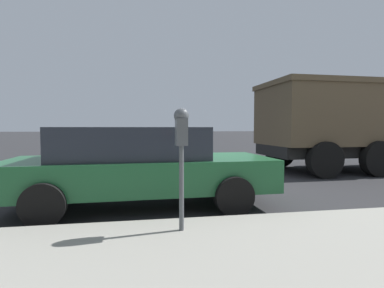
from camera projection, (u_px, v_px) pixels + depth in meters
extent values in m
plane|color=#2B2B2D|center=(181.00, 193.00, 6.53)|extent=(220.00, 220.00, 0.00)
cylinder|color=#4C5156|center=(181.00, 188.00, 3.78)|extent=(0.06, 0.06, 1.08)
cube|color=#4C5156|center=(181.00, 132.00, 3.74)|extent=(0.20, 0.14, 0.34)
sphere|color=#4C5156|center=(181.00, 116.00, 3.73)|extent=(0.19, 0.19, 0.19)
cube|color=#B21919|center=(180.00, 135.00, 3.84)|extent=(0.01, 0.11, 0.12)
cube|color=black|center=(180.00, 126.00, 3.84)|extent=(0.01, 0.10, 0.08)
cube|color=#1E5B33|center=(142.00, 173.00, 5.40)|extent=(1.87, 4.65, 0.56)
cube|color=#232833|center=(132.00, 143.00, 5.34)|extent=(1.62, 2.62, 0.55)
cylinder|color=black|center=(207.00, 178.00, 6.57)|extent=(0.23, 0.64, 0.64)
cylinder|color=black|center=(234.00, 196.00, 4.83)|extent=(0.23, 0.64, 0.64)
cylinder|color=black|center=(69.00, 183.00, 6.01)|extent=(0.23, 0.64, 0.64)
cylinder|color=black|center=(43.00, 205.00, 4.27)|extent=(0.23, 0.64, 0.64)
cube|color=black|center=(365.00, 149.00, 10.10)|extent=(2.33, 6.95, 0.35)
cube|color=brown|center=(331.00, 116.00, 9.79)|extent=(2.67, 4.33, 1.84)
cube|color=brown|center=(332.00, 86.00, 9.73)|extent=(2.77, 4.43, 0.16)
cylinder|color=black|center=(323.00, 152.00, 11.24)|extent=(0.32, 1.05, 1.04)
cylinder|color=black|center=(378.00, 159.00, 8.71)|extent=(0.32, 1.05, 1.04)
cylinder|color=black|center=(280.00, 152.00, 10.91)|extent=(0.32, 1.05, 1.04)
cylinder|color=black|center=(325.00, 160.00, 8.38)|extent=(0.32, 1.05, 1.04)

